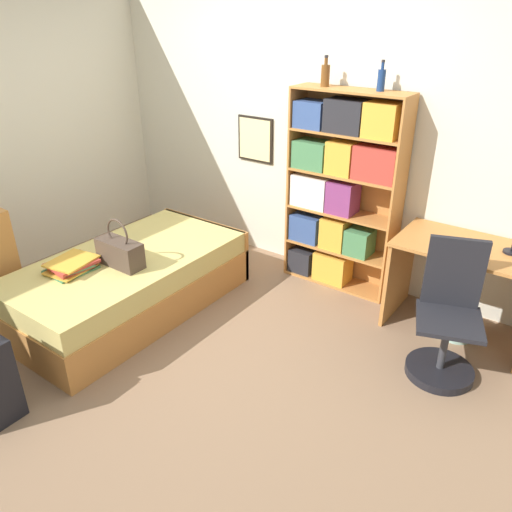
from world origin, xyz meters
TOP-DOWN VIEW (x-y plane):
  - ground_plane at (0.00, 0.00)m, footprint 14.00×14.00m
  - wall_back at (-0.00, 1.62)m, footprint 10.00×0.09m
  - wall_left at (-2.11, 0.00)m, footprint 0.06×10.00m
  - bed at (-0.63, 0.02)m, footprint 1.02×1.95m
  - handbag at (-0.54, -0.12)m, footprint 0.39×0.16m
  - book_stack_on_bed at (-0.78, -0.40)m, footprint 0.33×0.39m
  - bookcase at (0.52, 1.42)m, footprint 0.98×0.29m
  - bottle_green at (0.33, 1.43)m, footprint 0.07×0.07m
  - bottle_brown at (0.79, 1.45)m, footprint 0.06×0.06m
  - desk at (1.69, 1.26)m, footprint 1.03×0.62m
  - desk_chair at (1.75, 0.72)m, footprint 0.53×0.53m
  - waste_bin at (1.73, 1.20)m, footprint 0.25×0.25m

SIDE VIEW (x-z plane):
  - ground_plane at x=0.00m, z-range 0.00..0.00m
  - waste_bin at x=1.73m, z-range 0.00..0.23m
  - bed at x=-0.63m, z-range 0.00..0.48m
  - desk_chair at x=1.75m, z-range -0.17..0.79m
  - desk at x=1.69m, z-range 0.13..0.87m
  - book_stack_on_bed at x=-0.78m, z-range 0.48..0.57m
  - handbag at x=-0.54m, z-range 0.40..0.79m
  - bookcase at x=0.52m, z-range 0.03..1.76m
  - wall_back at x=0.00m, z-range 0.00..2.60m
  - wall_left at x=-2.11m, z-range 0.00..2.60m
  - bottle_brown at x=0.79m, z-range 1.69..1.92m
  - bottle_green at x=0.33m, z-range 1.69..1.93m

